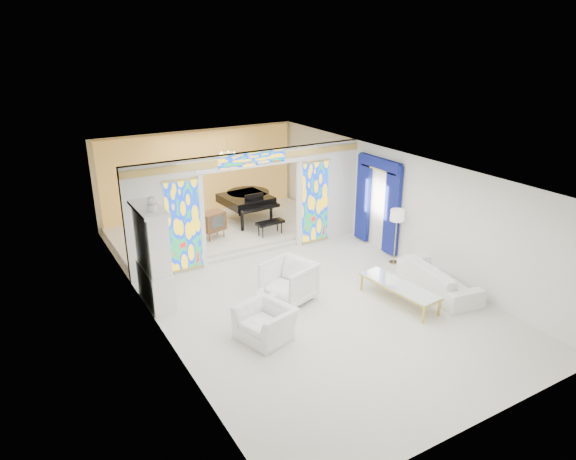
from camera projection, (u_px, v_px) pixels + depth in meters
floor at (288, 282)px, 13.15m from camera, size 12.00×12.00×0.00m
ceiling at (288, 167)px, 12.08m from camera, size 7.00×12.00×0.02m
wall_back at (199, 174)px, 17.46m from camera, size 7.00×0.02×3.00m
wall_front at (487, 346)px, 7.77m from camera, size 7.00×0.02×3.00m
wall_left at (147, 256)px, 10.97m from camera, size 0.02×12.00×3.00m
wall_right at (397, 205)px, 14.26m from camera, size 0.02×12.00×3.00m
partition_wall at (252, 200)px, 14.17m from camera, size 7.00×0.22×3.00m
stained_glass_left at (183, 226)px, 13.26m from camera, size 0.90×0.04×2.40m
stained_glass_right at (315, 202)px, 15.17m from camera, size 0.90×0.04×2.40m
stained_glass_transom at (252, 159)px, 13.67m from camera, size 2.00×0.04×0.34m
alcove_platform at (224, 230)px, 16.43m from camera, size 6.80×3.80×0.18m
gold_curtain_back at (201, 175)px, 17.37m from camera, size 6.70×0.10×2.90m
chandelier at (227, 154)px, 15.57m from camera, size 0.48×0.48×0.30m
blue_drapes at (378, 196)px, 14.75m from camera, size 0.14×1.85×2.65m
china_cabinet at (153, 257)px, 11.70m from camera, size 0.56×1.46×2.72m
armchair_left at (265, 323)px, 10.59m from camera, size 1.23×1.32×0.71m
armchair_right at (289, 282)px, 12.07m from camera, size 1.33×1.31×0.97m
sofa at (439, 278)px, 12.57m from camera, size 1.30×2.48×0.69m
side_table at (268, 301)px, 11.36m from camera, size 0.65×0.65×0.62m
vase at (268, 288)px, 11.26m from camera, size 0.23×0.23×0.18m
coffee_table at (399, 286)px, 11.98m from camera, size 0.85×2.13×0.46m
floor_lamp at (397, 218)px, 13.78m from camera, size 0.39×0.39×1.55m
grand_piano at (248, 199)px, 16.78m from camera, size 1.78×2.78×1.08m
tv_console at (213, 221)px, 15.33m from camera, size 0.80×0.63×0.81m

